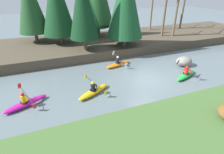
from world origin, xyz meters
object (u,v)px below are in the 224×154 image
Objects in this scene: kayaker_trailing at (94,91)px; boulder_midstream at (184,61)px; kayaker_middle at (119,64)px; kayaker_lead at (186,75)px; kayaker_far_back at (28,102)px.

kayaker_trailing reaches higher than boulder_midstream.
kayaker_trailing is at bearing -148.66° from kayaker_middle.
kayaker_lead is 1.03× the size of kayaker_trailing.
boulder_midstream is at bearing -36.83° from kayaker_middle.
kayaker_middle is (-4.27, 4.12, -0.02)m from kayaker_lead.
kayaker_trailing is (-3.53, -3.82, 0.02)m from kayaker_middle.
kayaker_middle is 1.03× the size of kayaker_far_back.
kayaker_lead and kayaker_trailing have the same top height.
kayaker_lead and kayaker_middle have the same top height.
kayaker_middle is at bearing 18.32° from kayaker_trailing.
kayaker_middle reaches higher than boulder_midstream.
boulder_midstream is (13.52, 1.42, 0.24)m from kayaker_far_back.
boulder_midstream is (1.43, 1.94, 0.22)m from kayaker_lead.
kayaker_lead is 2.42m from boulder_midstream.
kayaker_trailing is at bearing 156.26° from kayaker_lead.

